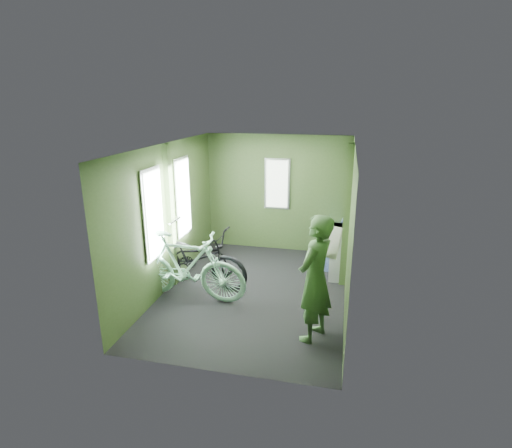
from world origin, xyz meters
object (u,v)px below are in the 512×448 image
at_px(bicycle_black, 196,284).
at_px(waste_box, 338,253).
at_px(passenger, 315,278).
at_px(bicycle_mint, 188,300).
at_px(bench_seat, 332,250).

bearing_deg(bicycle_black, waste_box, -61.23).
distance_m(bicycle_black, passenger, 2.44).
xyz_separation_m(bicycle_black, passenger, (2.01, -1.11, 0.82)).
xyz_separation_m(bicycle_black, bicycle_mint, (0.07, -0.53, 0.00)).
height_order(passenger, waste_box, passenger).
height_order(bicycle_mint, passenger, passenger).
bearing_deg(passenger, bicycle_black, -94.94).
relative_size(bicycle_mint, passenger, 1.13).
xyz_separation_m(passenger, bench_seat, (0.13, 2.52, -0.56)).
bearing_deg(waste_box, bicycle_mint, -149.62).
distance_m(bicycle_mint, waste_box, 2.59).
bearing_deg(bench_seat, bicycle_mint, -130.73).
distance_m(bicycle_black, bench_seat, 2.58).
height_order(bicycle_black, bicycle_mint, bicycle_mint).
height_order(passenger, bench_seat, passenger).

